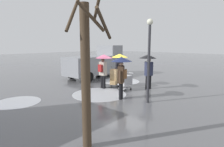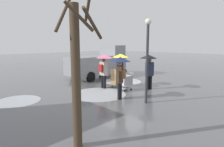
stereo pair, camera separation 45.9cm
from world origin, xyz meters
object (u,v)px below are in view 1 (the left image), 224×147
hand_dolly_boxes (114,77)px  pedestrian_white_side (148,63)px  pedestrian_far_side (119,62)px  bare_tree_near (87,71)px  pedestrian_pink_side (121,68)px  pedestrian_black_side (103,63)px  street_lamp (149,52)px  shopping_cart_vendor (125,81)px  cargo_van_parked_right (97,63)px

hand_dolly_boxes → pedestrian_white_side: pedestrian_white_side is taller
pedestrian_far_side → bare_tree_near: size_ratio=0.48×
pedestrian_pink_side → bare_tree_near: 4.72m
pedestrian_pink_side → bare_tree_near: bearing=118.5°
hand_dolly_boxes → bare_tree_near: size_ratio=0.29×
bare_tree_near → pedestrian_far_side: bearing=-56.3°
pedestrian_black_side → street_lamp: street_lamp is taller
hand_dolly_boxes → pedestrian_pink_side: bearing=140.7°
pedestrian_black_side → pedestrian_far_side: (-0.27, -1.19, 0.01)m
pedestrian_far_side → bare_tree_near: bare_tree_near is taller
hand_dolly_boxes → pedestrian_black_side: 1.14m
pedestrian_pink_side → pedestrian_far_side: bearing=-47.8°
pedestrian_far_side → street_lamp: 3.81m
bare_tree_near → shopping_cart_vendor: bearing=-60.5°
cargo_van_parked_right → hand_dolly_boxes: size_ratio=4.14×
hand_dolly_boxes → pedestrian_white_side: 2.29m
pedestrian_far_side → pedestrian_black_side: bearing=77.2°
pedestrian_black_side → bare_tree_near: size_ratio=0.48×
cargo_van_parked_right → street_lamp: (-6.83, 3.13, 1.19)m
hand_dolly_boxes → pedestrian_far_side: bearing=-84.1°
shopping_cart_vendor → bare_tree_near: bearing=119.5°
hand_dolly_boxes → pedestrian_far_side: size_ratio=0.61×
pedestrian_white_side → pedestrian_far_side: bearing=16.4°
pedestrian_black_side → hand_dolly_boxes: bearing=-119.3°
shopping_cart_vendor → pedestrian_pink_side: 2.04m
pedestrian_far_side → street_lamp: bearing=151.3°
pedestrian_pink_side → pedestrian_far_side: size_ratio=1.00×
cargo_van_parked_right → bare_tree_near: size_ratio=1.21×
pedestrian_white_side → bare_tree_near: size_ratio=0.48×
pedestrian_white_side → pedestrian_black_side: bearing=39.6°
shopping_cart_vendor → pedestrian_black_side: bearing=24.6°
shopping_cart_vendor → bare_tree_near: bare_tree_near is taller
pedestrian_black_side → pedestrian_pink_side: bearing=157.0°
pedestrian_black_side → bare_tree_near: bearing=131.3°
pedestrian_pink_side → pedestrian_far_side: same height
cargo_van_parked_right → pedestrian_white_side: 5.45m
pedestrian_pink_side → pedestrian_white_side: (0.11, -2.66, 0.01)m
shopping_cart_vendor → bare_tree_near: 6.64m
hand_dolly_boxes → street_lamp: bearing=159.7°
bare_tree_near → street_lamp: bearing=-78.6°
shopping_cart_vendor → hand_dolly_boxes: 0.92m
pedestrian_white_side → pedestrian_far_side: same height
shopping_cart_vendor → pedestrian_white_side: size_ratio=0.49×
pedestrian_far_side → pedestrian_pink_side: bearing=132.2°
shopping_cart_vendor → pedestrian_pink_side: (-0.95, 1.51, 1.00)m
cargo_van_parked_right → shopping_cart_vendor: bearing=156.6°
cargo_van_parked_right → pedestrian_far_side: (-3.56, 1.35, 0.41)m
pedestrian_white_side → bare_tree_near: bearing=109.1°
hand_dolly_boxes → pedestrian_pink_side: 2.58m
street_lamp → pedestrian_pink_side: bearing=14.1°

